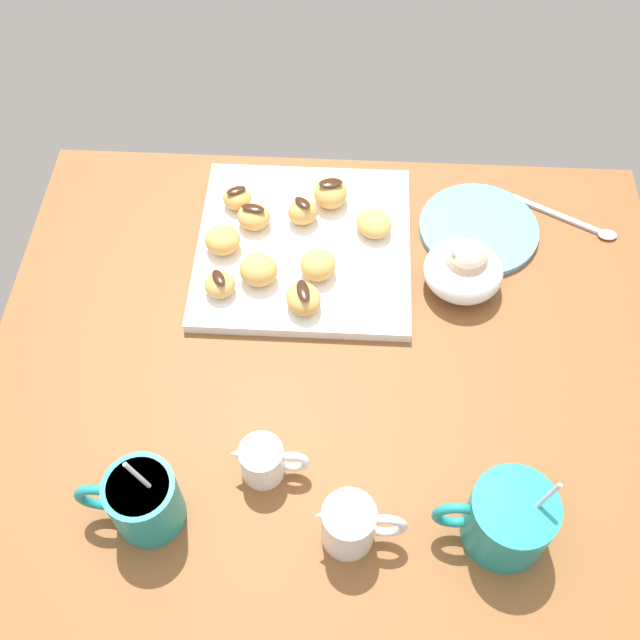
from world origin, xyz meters
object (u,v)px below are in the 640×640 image
object	(u,v)px
beignet_5	(258,270)
beignet_6	(237,198)
beignet_4	(220,285)
cream_pitcher_white	(350,524)
coffee_mug_teal_right	(142,500)
dining_table	(332,416)
beignet_1	(318,265)
beignet_3	(303,212)
beignet_9	(331,193)
pastry_plate_square	(304,246)
chocolate_sauce_pitcher	(263,460)
beignet_2	(303,299)
coffee_mug_teal_left	(508,518)
beignet_0	(223,240)
saucer_sky_left	(479,229)
beignet_8	(374,224)
ice_cream_bowl	(464,269)
beignet_7	(254,216)

from	to	relation	value
beignet_5	beignet_6	world-z (taller)	beignet_5
beignet_6	beignet_4	bearing A→B (deg)	88.04
cream_pitcher_white	beignet_5	world-z (taller)	cream_pitcher_white
coffee_mug_teal_right	beignet_5	distance (m)	0.35
dining_table	beignet_1	bearing A→B (deg)	-78.96
beignet_3	beignet_9	bearing A→B (deg)	-134.82
pastry_plate_square	chocolate_sauce_pitcher	size ratio (longest dim) A/B	3.31
cream_pitcher_white	beignet_2	distance (m)	0.32
coffee_mug_teal_left	beignet_0	xyz separation A→B (m)	(0.36, -0.39, -0.01)
chocolate_sauce_pitcher	beignet_2	distance (m)	0.24
coffee_mug_teal_right	beignet_1	size ratio (longest dim) A/B	2.59
pastry_plate_square	saucer_sky_left	bearing A→B (deg)	-169.12
cream_pitcher_white	beignet_4	distance (m)	0.38
beignet_6	beignet_8	xyz separation A→B (m)	(-0.20, 0.04, 0.00)
beignet_4	beignet_5	xyz separation A→B (m)	(-0.05, -0.02, 0.00)
beignet_1	beignet_6	size ratio (longest dim) A/B	1.22
ice_cream_bowl	beignet_3	world-z (taller)	ice_cream_bowl
pastry_plate_square	chocolate_sauce_pitcher	world-z (taller)	chocolate_sauce_pitcher
beignet_2	beignet_3	size ratio (longest dim) A/B	1.20
beignet_5	coffee_mug_teal_right	bearing A→B (deg)	74.14
beignet_4	beignet_9	distance (m)	0.23
beignet_7	beignet_2	bearing A→B (deg)	119.37
coffee_mug_teal_left	ice_cream_bowl	distance (m)	0.36
pastry_plate_square	beignet_6	xyz separation A→B (m)	(0.10, -0.07, 0.02)
ice_cream_bowl	beignet_7	xyz separation A→B (m)	(0.30, -0.08, -0.00)
ice_cream_bowl	beignet_9	bearing A→B (deg)	-35.05
beignet_1	beignet_6	bearing A→B (deg)	-44.29
ice_cream_bowl	beignet_8	size ratio (longest dim) A/B	1.98
beignet_0	beignet_1	xyz separation A→B (m)	(-0.14, 0.04, 0.00)
ice_cream_bowl	saucer_sky_left	world-z (taller)	ice_cream_bowl
ice_cream_bowl	beignet_5	distance (m)	0.28
dining_table	beignet_5	bearing A→B (deg)	-49.48
saucer_sky_left	beignet_8	size ratio (longest dim) A/B	3.16
beignet_0	beignet_4	xyz separation A→B (m)	(-0.01, 0.08, -0.00)
pastry_plate_square	beignet_3	xyz separation A→B (m)	(0.00, -0.04, 0.03)
beignet_4	cream_pitcher_white	bearing A→B (deg)	119.69
beignet_3	beignet_4	world-z (taller)	beignet_3
beignet_0	pastry_plate_square	bearing A→B (deg)	-172.36
coffee_mug_teal_right	beignet_6	distance (m)	0.48
ice_cream_bowl	chocolate_sauce_pitcher	xyz separation A→B (m)	(0.25, 0.29, -0.00)
beignet_6	beignet_7	size ratio (longest dim) A/B	0.87
dining_table	saucer_sky_left	world-z (taller)	saucer_sky_left
saucer_sky_left	beignet_3	world-z (taller)	beignet_3
cream_pitcher_white	beignet_2	size ratio (longest dim) A/B	1.99
beignet_4	beignet_5	distance (m)	0.06
beignet_2	beignet_9	distance (m)	0.20
coffee_mug_teal_left	beignet_8	bearing A→B (deg)	-70.86
beignet_0	beignet_9	size ratio (longest dim) A/B	0.91
dining_table	beignet_7	world-z (taller)	beignet_7
cream_pitcher_white	beignet_6	distance (m)	0.52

